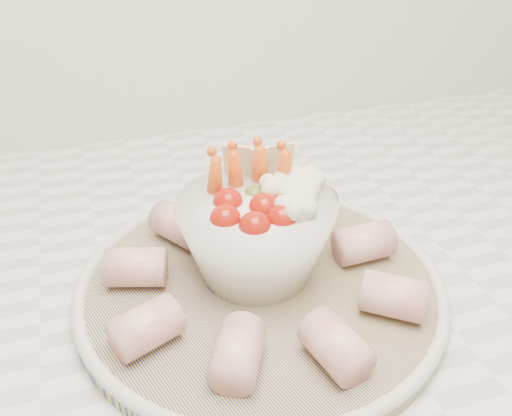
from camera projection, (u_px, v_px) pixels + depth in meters
name	position (u px, v px, depth m)	size (l,w,h in m)	color
serving_platter	(260.00, 286.00, 0.52)	(0.42, 0.42, 0.02)	navy
veggie_bowl	(258.00, 231.00, 0.51)	(0.14, 0.14, 0.11)	white
cured_meat_rolls	(261.00, 267.00, 0.51)	(0.27, 0.28, 0.04)	#BF575B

